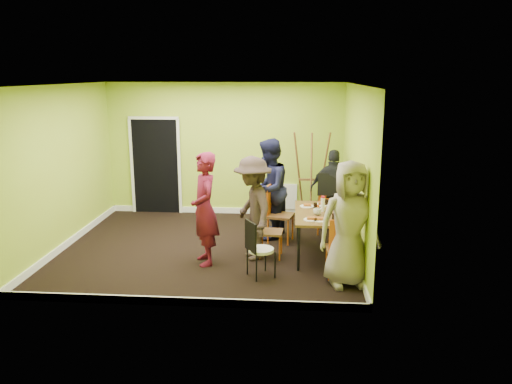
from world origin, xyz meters
TOP-DOWN VIEW (x-y plane):
  - ground at (0.00, 0.00)m, footprint 5.00×5.00m
  - room_walls at (-0.02, 0.04)m, footprint 5.04×4.54m
  - dining_table at (1.96, -0.22)m, footprint 0.90×1.50m
  - chair_left_far at (1.16, 0.47)m, footprint 0.52×0.52m
  - chair_left_near at (1.04, -0.34)m, footprint 0.41×0.40m
  - chair_back_end at (2.16, 1.20)m, footprint 0.49×0.57m
  - chair_front_end at (2.17, -1.17)m, footprint 0.41×0.41m
  - chair_bentwood at (0.95, -1.21)m, footprint 0.47×0.47m
  - easel at (1.82, 1.76)m, footprint 0.75×0.70m
  - plate_near_left at (1.71, 0.13)m, footprint 0.24×0.24m
  - plate_near_right at (1.75, -0.68)m, footprint 0.23×0.23m
  - plate_far_back at (1.97, 0.25)m, footprint 0.26×0.26m
  - plate_far_front at (1.90, -0.69)m, footprint 0.25×0.25m
  - plate_wall_back at (2.29, -0.02)m, footprint 0.22×0.22m
  - plate_wall_front at (2.23, -0.47)m, footprint 0.22×0.22m
  - thermos at (1.96, -0.16)m, footprint 0.07×0.07m
  - blue_bottle at (2.15, -0.58)m, footprint 0.08×0.08m
  - orange_bottle at (1.89, -0.01)m, footprint 0.04×0.04m
  - glass_mid at (1.85, 0.04)m, footprint 0.06×0.06m
  - glass_back at (2.05, 0.23)m, footprint 0.07×0.07m
  - glass_front at (2.11, -0.64)m, footprint 0.06×0.06m
  - cup_a at (1.86, -0.36)m, footprint 0.13×0.13m
  - cup_b at (2.19, -0.21)m, footprint 0.09×0.09m
  - person_standing at (0.08, -0.70)m, footprint 0.64×0.77m
  - person_left_far at (1.02, 0.66)m, footprint 0.90×1.04m
  - person_left_near at (0.82, -0.42)m, footprint 1.00×1.25m
  - person_back_end at (2.25, 1.33)m, footprint 0.96×0.53m
  - person_front_end at (2.27, -1.36)m, footprint 0.98×0.74m

SIDE VIEW (x-z plane):
  - ground at x=0.00m, z-range 0.00..0.00m
  - chair_bentwood at x=0.95m, z-range 0.05..0.93m
  - chair_left_near at x=1.04m, z-range 0.06..0.98m
  - chair_front_end at x=2.17m, z-range 0.06..1.00m
  - chair_left_far at x=1.16m, z-range 0.06..1.11m
  - dining_table at x=1.96m, z-range 0.32..1.07m
  - plate_near_left at x=1.71m, z-range 0.75..0.76m
  - plate_near_right at x=1.75m, z-range 0.75..0.76m
  - plate_far_back at x=1.97m, z-range 0.75..0.76m
  - plate_far_front at x=1.90m, z-range 0.75..0.76m
  - plate_wall_back at x=2.29m, z-range 0.75..0.76m
  - plate_wall_front at x=2.23m, z-range 0.75..0.76m
  - person_back_end at x=2.25m, z-range 0.00..1.56m
  - orange_bottle at x=1.89m, z-range 0.75..0.82m
  - chair_back_end at x=2.16m, z-range 0.23..1.34m
  - cup_b at x=2.19m, z-range 0.75..0.84m
  - glass_mid at x=1.85m, z-range 0.75..0.84m
  - glass_front at x=2.11m, z-range 0.75..0.85m
  - cup_a at x=1.86m, z-range 0.75..0.85m
  - glass_back at x=2.05m, z-range 0.75..0.85m
  - person_left_near at x=0.82m, z-range 0.00..1.70m
  - blue_bottle at x=2.15m, z-range 0.75..0.97m
  - thermos at x=1.96m, z-range 0.75..0.98m
  - person_standing at x=0.08m, z-range 0.00..1.80m
  - person_front_end at x=2.27m, z-range 0.00..1.82m
  - easel at x=1.82m, z-range -0.01..1.85m
  - person_left_far at x=1.02m, z-range 0.00..1.84m
  - room_walls at x=-0.02m, z-range -0.42..2.40m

